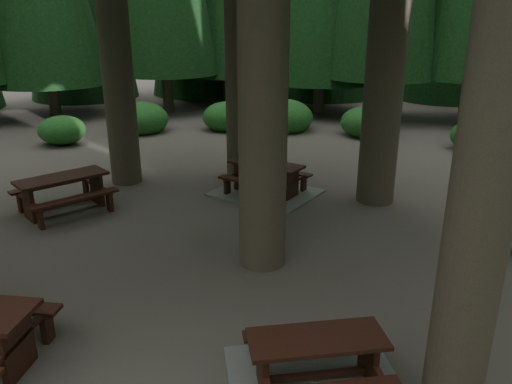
% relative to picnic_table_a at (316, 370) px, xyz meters
% --- Properties ---
extents(ground, '(80.00, 80.00, 0.00)m').
position_rel_picnic_table_a_xyz_m(ground, '(-2.45, 2.71, -0.23)').
color(ground, '#4E473F').
rests_on(ground, ground).
extents(picnic_table_a, '(2.67, 2.51, 0.71)m').
position_rel_picnic_table_a_xyz_m(picnic_table_a, '(0.00, 0.00, 0.00)').
color(picnic_table_a, gray).
rests_on(picnic_table_a, ground).
extents(picnic_table_b, '(2.36, 2.50, 0.86)m').
position_rel_picnic_table_a_xyz_m(picnic_table_b, '(-6.76, 3.82, 0.33)').
color(picnic_table_b, '#33180F').
rests_on(picnic_table_b, ground).
extents(picnic_table_c, '(2.84, 2.54, 0.82)m').
position_rel_picnic_table_a_xyz_m(picnic_table_c, '(-2.73, 6.49, 0.05)').
color(picnic_table_c, gray).
rests_on(picnic_table_c, ground).
extents(shrub_ring, '(23.86, 24.64, 1.49)m').
position_rel_picnic_table_a_xyz_m(shrub_ring, '(-1.74, 3.47, 0.17)').
color(shrub_ring, '#20581E').
rests_on(shrub_ring, ground).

